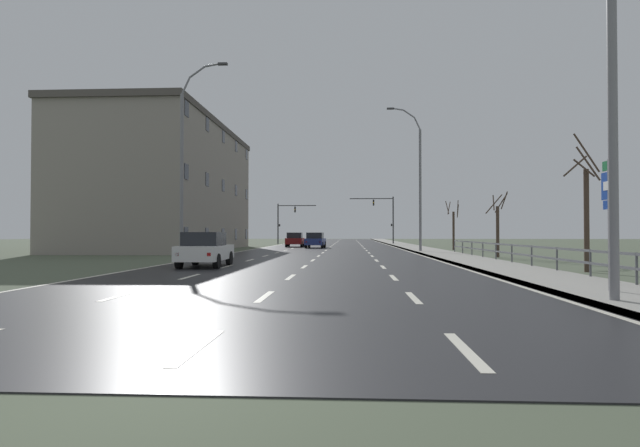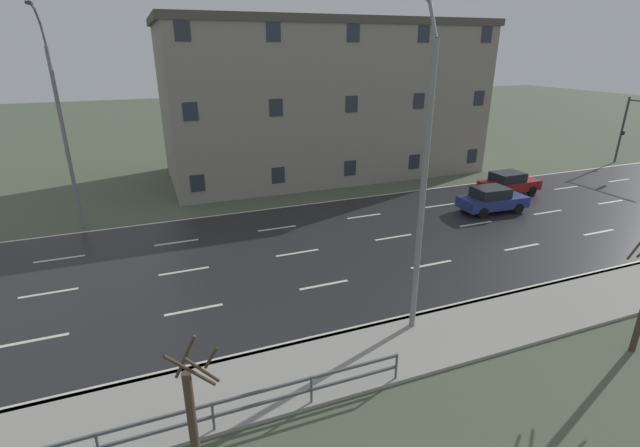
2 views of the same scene
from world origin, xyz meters
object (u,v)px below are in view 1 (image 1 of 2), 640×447
at_px(traffic_signal_right, 385,213).
at_px(brick_building, 166,187).
at_px(street_lamp_midground, 418,181).
at_px(highway_sign, 609,208).
at_px(street_lamp_foreground, 604,66).
at_px(traffic_signal_left, 285,217).
at_px(street_lamp_left_bank, 185,163).
at_px(car_distant, 295,240).
at_px(car_mid_centre, 205,249).
at_px(car_near_right, 315,240).

bearing_deg(traffic_signal_right, brick_building, -133.06).
distance_m(street_lamp_midground, highway_sign, 28.10).
bearing_deg(street_lamp_foreground, brick_building, 122.27).
bearing_deg(traffic_signal_left, brick_building, -107.53).
height_order(street_lamp_left_bank, car_distant, street_lamp_left_bank).
bearing_deg(car_distant, highway_sign, -74.88).
relative_size(street_lamp_midground, street_lamp_left_bank, 1.01).
relative_size(car_mid_centre, brick_building, 0.17).
height_order(street_lamp_midground, car_near_right, street_lamp_midground).
distance_m(street_lamp_left_bank, highway_sign, 22.75).
xyz_separation_m(highway_sign, car_distant, (-12.27, 42.72, -1.34)).
relative_size(street_lamp_left_bank, traffic_signal_left, 2.03).
bearing_deg(traffic_signal_left, highway_sign, -75.36).
bearing_deg(street_lamp_foreground, traffic_signal_right, 90.61).
height_order(traffic_signal_left, car_distant, traffic_signal_left).
height_order(street_lamp_foreground, brick_building, brick_building).
distance_m(street_lamp_left_bank, car_near_right, 24.38).
bearing_deg(street_lamp_midground, car_near_right, 128.10).
distance_m(car_near_right, brick_building, 15.37).
distance_m(car_mid_centre, brick_building, 26.18).
bearing_deg(car_distant, street_lamp_midground, -53.61).
xyz_separation_m(traffic_signal_left, car_mid_centre, (2.41, -48.59, -2.93)).
xyz_separation_m(street_lamp_left_bank, car_mid_centre, (2.97, -6.21, -4.72)).
bearing_deg(street_lamp_midground, highway_sign, -88.03).
xyz_separation_m(street_lamp_foreground, car_mid_centre, (-11.88, 11.59, -4.29)).
bearing_deg(highway_sign, street_lamp_left_bank, 134.66).
xyz_separation_m(street_lamp_foreground, car_near_right, (-8.85, 40.96, -4.29)).
xyz_separation_m(street_lamp_left_bank, traffic_signal_left, (0.57, 42.37, -1.79)).
bearing_deg(car_distant, car_mid_centre, -91.91).
distance_m(street_lamp_left_bank, traffic_signal_left, 42.41).
height_order(street_lamp_left_bank, brick_building, brick_building).
bearing_deg(street_lamp_foreground, street_lamp_left_bank, 129.84).
bearing_deg(street_lamp_midground, traffic_signal_left, 115.10).
bearing_deg(street_lamp_foreground, car_distant, 104.25).
bearing_deg(street_lamp_left_bank, brick_building, 112.94).
bearing_deg(highway_sign, traffic_signal_left, 104.64).
bearing_deg(car_near_right, street_lamp_left_bank, -101.62).
distance_m(traffic_signal_left, car_mid_centre, 48.74).
distance_m(street_lamp_left_bank, car_mid_centre, 8.35).
bearing_deg(car_mid_centre, car_near_right, 82.75).
bearing_deg(traffic_signal_right, street_lamp_left_bank, -109.39).
relative_size(traffic_signal_left, brick_building, 0.23).
bearing_deg(traffic_signal_left, car_distant, -79.22).
bearing_deg(highway_sign, traffic_signal_right, 91.61).
height_order(traffic_signal_right, car_distant, traffic_signal_right).
distance_m(car_distant, car_mid_centre, 32.93).
distance_m(street_lamp_foreground, street_lamp_left_bank, 23.19).
bearing_deg(traffic_signal_left, car_mid_centre, -87.16).
distance_m(highway_sign, traffic_signal_right, 56.50).
distance_m(street_lamp_left_bank, traffic_signal_right, 42.88).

